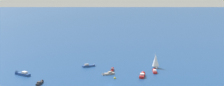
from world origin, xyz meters
TOP-DOWN VIEW (x-y plane):
  - ground_plane at (0.00, 0.00)m, footprint 2000.00×2000.00m
  - motorboat_near_centre at (-39.74, -34.83)m, footprint 10.28×7.10m
  - motorboat_far_stbd at (-12.01, 34.76)m, footprint 7.94×5.73m
  - motorboat_inshore at (-27.20, 15.11)m, footprint 6.24×4.62m
  - motorboat_offshore at (-19.14, 8.12)m, footprint 2.09×7.41m
  - sailboat_trailing at (-20.74, 41.35)m, footprint 7.68×5.03m
  - motorboat_ahead at (-17.82, -30.54)m, footprint 6.71×5.43m
  - motorboat_outer_ring_a at (-7.05, 23.39)m, footprint 8.93×7.73m
  - motorboat_outer_ring_b at (-42.22, 6.57)m, footprint 2.21×8.10m
  - marker_buoy at (-9.58, 7.68)m, footprint 1.10×1.10m

SIDE VIEW (x-z plane):
  - ground_plane at x=0.00m, z-range 0.00..0.00m
  - marker_buoy at x=-9.58m, z-range -0.66..1.44m
  - motorboat_inshore at x=-27.20m, z-range -0.42..1.41m
  - motorboat_ahead at x=-17.82m, z-range -0.46..1.55m
  - motorboat_offshore at x=-19.14m, z-range -0.49..1.65m
  - motorboat_far_stbd at x=-12.01m, z-range -0.53..1.78m
  - motorboat_outer_ring_b at x=-42.22m, z-range -0.54..1.80m
  - motorboat_outer_ring_a at x=-7.05m, z-range -0.63..2.11m
  - motorboat_near_centre at x=-39.74m, z-range -0.68..2.29m
  - sailboat_trailing at x=-20.74m, z-range -0.41..9.12m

